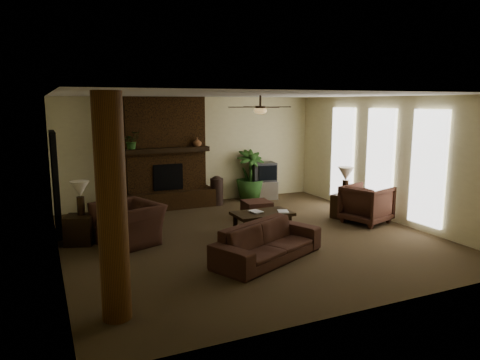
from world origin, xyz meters
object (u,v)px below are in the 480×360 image
armchair_left (128,216)px  tv_stand (261,190)px  floor_plant (250,186)px  lamp_right (346,176)px  sofa (268,236)px  coffee_table (262,215)px  floor_vase (217,189)px  lamp_left (80,191)px  side_table_right (345,206)px  log_column (112,209)px  ottoman (257,209)px  armchair_right (367,202)px  side_table_left (80,230)px

armchair_left → tv_stand: (4.14, 2.52, -0.27)m
floor_plant → lamp_right: size_ratio=2.12×
sofa → tv_stand: sofa is taller
coffee_table → floor_vase: size_ratio=1.56×
lamp_left → side_table_right: lamp_left is taller
log_column → sofa: (2.70, 1.10, -0.99)m
armchair_left → lamp_right: (4.91, -0.20, 0.48)m
ottoman → coffee_table: bearing=-110.9°
armchair_right → floor_vase: bearing=20.4°
log_column → tv_stand: 7.46m
coffee_table → ottoman: (0.43, 1.12, -0.17)m
tv_stand → lamp_left: 5.44m
log_column → floor_plant: size_ratio=2.03×
armchair_left → side_table_right: size_ratio=2.16×
ottoman → lamp_right: 2.19m
armchair_right → lamp_left: (-5.92, 1.10, 0.53)m
armchair_right → lamp_left: bearing=61.8°
side_table_left → lamp_right: size_ratio=0.85×
log_column → tv_stand: size_ratio=3.29×
armchair_left → floor_plant: 4.54m
tv_stand → floor_vase: floor_vase is taller
side_table_right → lamp_left: bearing=174.4°
sofa → side_table_left: size_ratio=3.86×
floor_vase → lamp_right: 3.39m
sofa → lamp_right: size_ratio=3.26×
sofa → tv_stand: size_ratio=2.50×
armchair_right → floor_plant: (-1.34, 3.24, -0.08)m
ottoman → floor_plant: (0.70, 1.85, 0.19)m
log_column → ottoman: log_column is taller
ottoman → side_table_left: side_table_left is taller
ottoman → side_table_right: (1.87, -0.86, 0.08)m
side_table_left → ottoman: bearing=5.1°
sofa → side_table_right: 3.43m
armchair_right → ottoman: (-2.04, 1.39, -0.27)m
lamp_right → side_table_right: bearing=27.5°
sofa → lamp_left: size_ratio=3.26×
floor_vase → side_table_right: bearing=-48.6°
side_table_right → lamp_right: lamp_right is taller
floor_plant → side_table_right: bearing=-66.6°
ottoman → side_table_right: side_table_right is taller
sofa → side_table_right: (2.95, 1.74, -0.14)m
side_table_left → lamp_right: bearing=-5.2°
armchair_left → floor_plant: (3.78, 2.52, -0.13)m
ottoman → tv_stand: tv_stand is taller
floor_plant → side_table_left: floor_plant is taller
log_column → coffee_table: (3.36, 2.58, -1.03)m
floor_plant → side_table_left: (-4.63, -2.20, -0.11)m
side_table_left → side_table_right: size_ratio=1.00×
sofa → floor_plant: size_ratio=1.54×
armchair_left → side_table_right: 4.96m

